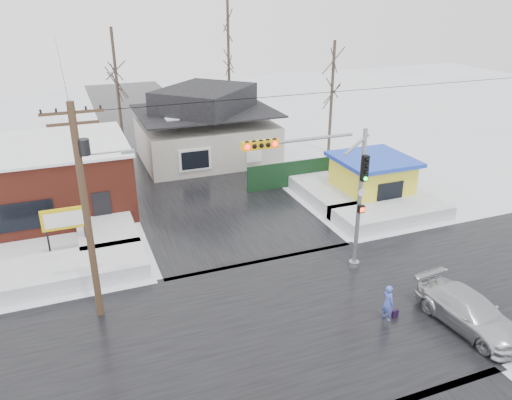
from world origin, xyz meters
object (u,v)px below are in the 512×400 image
object	(u,v)px
marquee_sign	(64,220)
traffic_signal	(331,185)
pedestrian	(388,303)
utility_pole	(87,203)
kiosk	(372,178)
car	(469,312)

from	to	relation	value
marquee_sign	traffic_signal	bearing A→B (deg)	-29.72
traffic_signal	pedestrian	xyz separation A→B (m)	(0.56, -4.13, -3.74)
utility_pole	marquee_sign	distance (m)	6.87
traffic_signal	kiosk	xyz separation A→B (m)	(7.07, 7.03, -3.08)
traffic_signal	kiosk	distance (m)	10.43
traffic_signal	pedestrian	distance (m)	5.60
pedestrian	marquee_sign	bearing A→B (deg)	40.96
pedestrian	car	bearing A→B (deg)	-126.91
utility_pole	pedestrian	xyz separation A→B (m)	(10.92, -4.67, -4.31)
traffic_signal	kiosk	bearing A→B (deg)	44.84
pedestrian	car	xyz separation A→B (m)	(2.79, -1.58, -0.11)
marquee_sign	pedestrian	size ratio (longest dim) A/B	1.59
traffic_signal	utility_pole	bearing A→B (deg)	177.05
marquee_sign	utility_pole	bearing A→B (deg)	-79.87
kiosk	marquee_sign	bearing A→B (deg)	-178.45
utility_pole	pedestrian	distance (m)	12.63
marquee_sign	kiosk	distance (m)	18.51
kiosk	pedestrian	bearing A→B (deg)	-120.26
kiosk	car	bearing A→B (deg)	-106.28
traffic_signal	utility_pole	size ratio (longest dim) A/B	0.78
car	utility_pole	bearing A→B (deg)	150.00
utility_pole	kiosk	distance (m)	18.95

